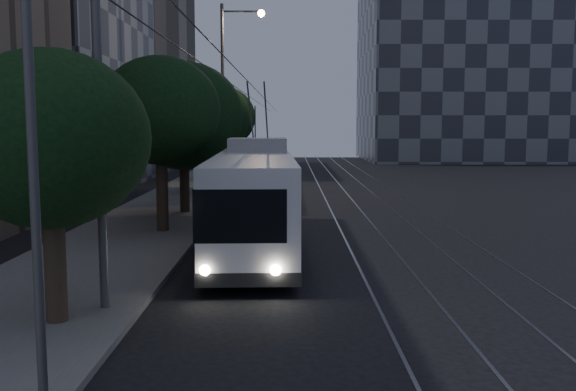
{
  "coord_description": "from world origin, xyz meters",
  "views": [
    {
      "loc": [
        -1.77,
        -18.84,
        4.17
      ],
      "look_at": [
        -1.78,
        2.16,
        1.8
      ],
      "focal_mm": 40.0,
      "sensor_mm": 36.0,
      "label": 1
    }
  ],
  "objects_px": {
    "car_white_a": "(262,190)",
    "car_white_d": "(264,166)",
    "trolleybus": "(254,200)",
    "car_white_b": "(246,182)",
    "streetlamp_near": "(116,21)",
    "streetlamp_far": "(230,81)",
    "pickup_silver": "(252,204)",
    "car_white_c": "(255,170)"
  },
  "relations": [
    {
      "from": "car_white_d",
      "to": "streetlamp_near",
      "type": "xyz_separation_m",
      "value": [
        -1.63,
        -38.08,
        5.53
      ]
    },
    {
      "from": "car_white_a",
      "to": "car_white_b",
      "type": "relative_size",
      "value": 0.97
    },
    {
      "from": "car_white_c",
      "to": "trolleybus",
      "type": "bearing_deg",
      "value": -69.82
    },
    {
      "from": "streetlamp_far",
      "to": "car_white_a",
      "type": "bearing_deg",
      "value": -71.94
    },
    {
      "from": "trolleybus",
      "to": "car_white_d",
      "type": "relative_size",
      "value": 2.73
    },
    {
      "from": "car_white_a",
      "to": "streetlamp_near",
      "type": "distance_m",
      "value": 20.14
    },
    {
      "from": "car_white_c",
      "to": "streetlamp_far",
      "type": "xyz_separation_m",
      "value": [
        -1.13,
        -7.56,
        6.09
      ]
    },
    {
      "from": "car_white_a",
      "to": "car_white_d",
      "type": "bearing_deg",
      "value": 93.86
    },
    {
      "from": "car_white_b",
      "to": "trolleybus",
      "type": "bearing_deg",
      "value": -70.81
    },
    {
      "from": "car_white_a",
      "to": "streetlamp_near",
      "type": "xyz_separation_m",
      "value": [
        -2.28,
        -19.23,
        5.54
      ]
    },
    {
      "from": "car_white_a",
      "to": "car_white_b",
      "type": "height_order",
      "value": "car_white_a"
    },
    {
      "from": "streetlamp_near",
      "to": "streetlamp_far",
      "type": "height_order",
      "value": "streetlamp_far"
    },
    {
      "from": "pickup_silver",
      "to": "car_white_b",
      "type": "bearing_deg",
      "value": 79.64
    },
    {
      "from": "car_white_c",
      "to": "streetlamp_far",
      "type": "relative_size",
      "value": 0.37
    },
    {
      "from": "car_white_a",
      "to": "car_white_d",
      "type": "relative_size",
      "value": 0.99
    },
    {
      "from": "trolleybus",
      "to": "car_white_c",
      "type": "relative_size",
      "value": 2.91
    },
    {
      "from": "trolleybus",
      "to": "streetlamp_far",
      "type": "distance_m",
      "value": 19.91
    },
    {
      "from": "pickup_silver",
      "to": "car_white_d",
      "type": "distance_m",
      "value": 24.35
    },
    {
      "from": "pickup_silver",
      "to": "car_white_d",
      "type": "xyz_separation_m",
      "value": [
        -0.43,
        24.34,
        0.04
      ]
    },
    {
      "from": "car_white_d",
      "to": "streetlamp_near",
      "type": "bearing_deg",
      "value": -95.09
    },
    {
      "from": "car_white_c",
      "to": "streetlamp_far",
      "type": "height_order",
      "value": "streetlamp_far"
    },
    {
      "from": "car_white_d",
      "to": "pickup_silver",
      "type": "bearing_deg",
      "value": -91.63
    },
    {
      "from": "trolleybus",
      "to": "car_white_b",
      "type": "height_order",
      "value": "trolleybus"
    },
    {
      "from": "car_white_a",
      "to": "car_white_c",
      "type": "height_order",
      "value": "car_white_a"
    },
    {
      "from": "car_white_b",
      "to": "streetlamp_far",
      "type": "height_order",
      "value": "streetlamp_far"
    },
    {
      "from": "trolleybus",
      "to": "streetlamp_near",
      "type": "height_order",
      "value": "streetlamp_near"
    },
    {
      "from": "car_white_a",
      "to": "car_white_c",
      "type": "relative_size",
      "value": 1.06
    },
    {
      "from": "car_white_b",
      "to": "streetlamp_near",
      "type": "distance_m",
      "value": 25.27
    },
    {
      "from": "car_white_d",
      "to": "car_white_a",
      "type": "bearing_deg",
      "value": -90.68
    },
    {
      "from": "car_white_a",
      "to": "car_white_b",
      "type": "distance_m",
      "value": 5.51
    },
    {
      "from": "car_white_b",
      "to": "streetlamp_far",
      "type": "distance_m",
      "value": 6.4
    },
    {
      "from": "trolleybus",
      "to": "car_white_d",
      "type": "distance_m",
      "value": 31.01
    },
    {
      "from": "pickup_silver",
      "to": "streetlamp_far",
      "type": "relative_size",
      "value": 0.45
    },
    {
      "from": "car_white_d",
      "to": "streetlamp_far",
      "type": "xyz_separation_m",
      "value": [
        -1.62,
        -11.9,
        6.02
      ]
    },
    {
      "from": "trolleybus",
      "to": "car_white_d",
      "type": "xyz_separation_m",
      "value": [
        -0.85,
        30.98,
        -0.91
      ]
    },
    {
      "from": "car_white_a",
      "to": "streetlamp_far",
      "type": "height_order",
      "value": "streetlamp_far"
    },
    {
      "from": "car_white_a",
      "to": "streetlamp_far",
      "type": "distance_m",
      "value": 9.47
    },
    {
      "from": "trolleybus",
      "to": "streetlamp_far",
      "type": "bearing_deg",
      "value": 95.55
    },
    {
      "from": "car_white_a",
      "to": "car_white_b",
      "type": "xyz_separation_m",
      "value": [
        -1.2,
        5.37,
        -0.09
      ]
    },
    {
      "from": "car_white_a",
      "to": "car_white_d",
      "type": "height_order",
      "value": "car_white_d"
    },
    {
      "from": "pickup_silver",
      "to": "streetlamp_near",
      "type": "xyz_separation_m",
      "value": [
        -2.06,
        -13.74,
        5.58
      ]
    },
    {
      "from": "trolleybus",
      "to": "car_white_b",
      "type": "xyz_separation_m",
      "value": [
        -1.4,
        17.51,
        -1.01
      ]
    }
  ]
}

